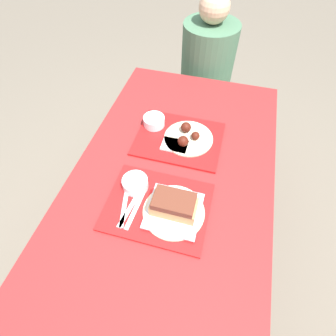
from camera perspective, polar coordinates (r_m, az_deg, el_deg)
ground_plane at (r=1.80m, az=0.56°, el=-16.34°), size 12.00×12.00×0.00m
picnic_table at (r=1.19m, az=0.81°, el=-4.71°), size 0.84×1.46×0.78m
picnic_bench_far at (r=2.06m, az=7.61°, el=12.46°), size 0.80×0.28×0.43m
tray_near at (r=1.02m, az=-2.30°, el=-8.33°), size 0.39×0.31×0.01m
tray_far at (r=1.23m, az=2.38°, el=6.37°), size 0.39×0.31×0.01m
bowl_coleslaw_near at (r=1.05m, az=-7.15°, el=-3.27°), size 0.10×0.10×0.05m
brisket_sandwich_plate at (r=0.97m, az=1.28°, el=-8.57°), size 0.23×0.23×0.10m
plastic_fork_near at (r=1.02m, az=-8.33°, el=-8.71°), size 0.04×0.17×0.00m
plastic_knife_near at (r=1.01m, az=-7.16°, el=-9.02°), size 0.03×0.17×0.00m
plastic_spoon_near at (r=1.02m, az=-9.50°, el=-8.40°), size 0.05×0.17×0.00m
condiment_packet at (r=1.04m, az=0.01°, el=-5.16°), size 0.04×0.03×0.01m
bowl_coleslaw_far at (r=1.28m, az=-3.06°, el=10.26°), size 0.10×0.10×0.05m
wings_plate_far at (r=1.22m, az=4.33°, el=6.80°), size 0.23×0.23×0.06m
napkin_far at (r=1.19m, az=1.44°, el=4.98°), size 0.12×0.08×0.01m
person_seated_across at (r=1.84m, az=8.52°, el=21.49°), size 0.34×0.34×0.73m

